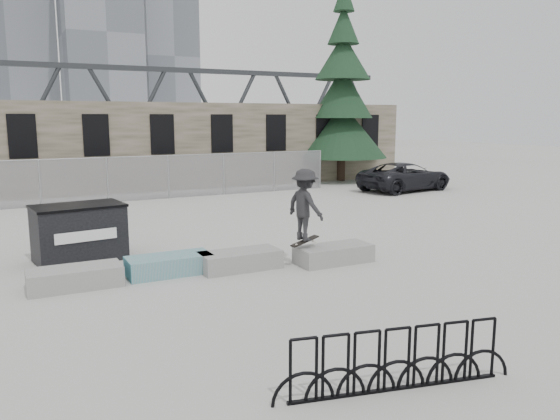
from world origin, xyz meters
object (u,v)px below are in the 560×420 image
(planter_offset, at_px, (334,253))
(suv, at_px, (405,177))
(spruce_tree, at_px, (342,103))
(skateboarder, at_px, (305,205))
(planter_center_left, at_px, (169,264))
(planter_far_left, at_px, (75,277))
(planter_center_right, at_px, (240,259))
(bike_rack, at_px, (397,360))
(dumpster, at_px, (79,232))

(planter_offset, distance_m, suv, 15.11)
(spruce_tree, distance_m, skateboarder, 19.43)
(planter_center_left, height_order, skateboarder, skateboarder)
(planter_far_left, height_order, skateboarder, skateboarder)
(planter_center_right, relative_size, planter_offset, 1.00)
(planter_offset, distance_m, bike_rack, 6.77)
(skateboarder, bearing_deg, planter_far_left, 69.55)
(planter_center_right, xyz_separation_m, spruce_tree, (12.90, 15.11, 4.32))
(planter_center_left, relative_size, planter_offset, 1.00)
(spruce_tree, relative_size, suv, 2.20)
(dumpster, bearing_deg, skateboarder, -39.68)
(planter_center_left, distance_m, planter_offset, 4.22)
(planter_center_right, relative_size, skateboarder, 1.03)
(skateboarder, bearing_deg, dumpster, 44.85)
(planter_center_right, bearing_deg, planter_offset, -12.69)
(bike_rack, bearing_deg, planter_center_right, 86.06)
(planter_center_right, xyz_separation_m, planter_offset, (2.42, -0.54, 0.00))
(planter_center_left, bearing_deg, spruce_tree, 45.28)
(suv, xyz_separation_m, skateboarder, (-11.78, -10.25, 0.84))
(planter_center_right, height_order, skateboarder, skateboarder)
(planter_offset, height_order, bike_rack, bike_rack)
(dumpster, bearing_deg, planter_offset, -36.93)
(suv, bearing_deg, bike_rack, 132.01)
(dumpster, distance_m, suv, 18.27)
(planter_offset, xyz_separation_m, dumpster, (-5.86, 3.27, 0.50))
(planter_offset, relative_size, bike_rack, 0.57)
(planter_center_right, bearing_deg, suv, 36.26)
(bike_rack, xyz_separation_m, suv, (13.85, 16.49, 0.29))
(planter_far_left, height_order, spruce_tree, spruce_tree)
(planter_center_right, relative_size, dumpster, 0.82)
(planter_center_left, height_order, spruce_tree, spruce_tree)
(planter_offset, distance_m, spruce_tree, 19.33)
(planter_center_right, xyz_separation_m, dumpster, (-3.44, 2.73, 0.50))
(planter_center_left, relative_size, suv, 0.38)
(planter_center_left, distance_m, skateboarder, 3.66)
(bike_rack, bearing_deg, planter_far_left, 116.12)
(planter_center_right, distance_m, spruce_tree, 20.33)
(planter_far_left, bearing_deg, planter_offset, -7.39)
(dumpster, bearing_deg, suv, 15.10)
(planter_far_left, height_order, bike_rack, bike_rack)
(planter_far_left, relative_size, suv, 0.38)
(suv, distance_m, skateboarder, 15.63)
(planter_offset, height_order, dumpster, dumpster)
(planter_offset, relative_size, dumpster, 0.82)
(dumpster, xyz_separation_m, suv, (16.84, 7.10, -0.03))
(dumpster, relative_size, bike_rack, 0.69)
(planter_far_left, height_order, suv, suv)
(planter_offset, height_order, suv, suv)
(bike_rack, bearing_deg, dumpster, 107.62)
(skateboarder, bearing_deg, suv, -62.20)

